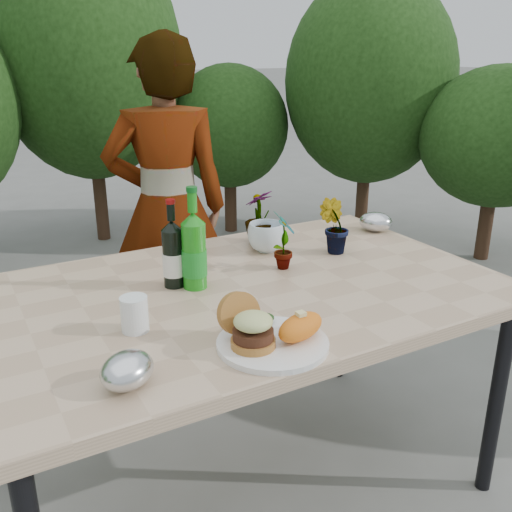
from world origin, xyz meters
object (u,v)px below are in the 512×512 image
wine_bottle (173,255)px  patio_table (244,305)px  person (168,209)px  dinner_plate (273,344)px

wine_bottle → patio_table: bearing=-35.3°
patio_table → wine_bottle: size_ratio=5.77×
patio_table → wine_bottle: bearing=146.8°
wine_bottle → person: 0.88m
dinner_plate → wine_bottle: 0.49m
dinner_plate → patio_table: bearing=73.2°
dinner_plate → person: size_ratio=0.18×
patio_table → wine_bottle: (-0.18, 0.12, 0.16)m
patio_table → person: (0.11, 0.95, 0.07)m
patio_table → wine_bottle: wine_bottle is taller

